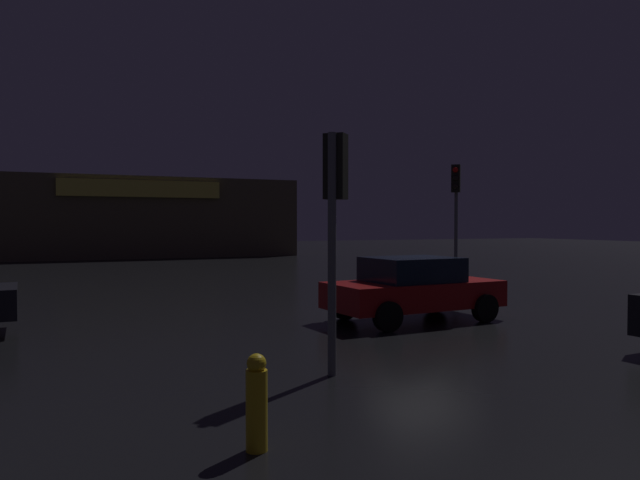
# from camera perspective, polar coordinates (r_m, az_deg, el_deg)

# --- Properties ---
(ground_plane) EXTENTS (120.00, 120.00, 0.00)m
(ground_plane) POSITION_cam_1_polar(r_m,az_deg,el_deg) (15.41, 9.51, -6.97)
(ground_plane) COLOR black
(store_building) EXTENTS (21.42, 9.58, 5.35)m
(store_building) POSITION_cam_1_polar(r_m,az_deg,el_deg) (44.80, -17.30, 2.01)
(store_building) COLOR brown
(store_building) RESTS_ON ground
(traffic_signal_opposite) EXTENTS (0.42, 0.42, 3.64)m
(traffic_signal_opposite) POSITION_cam_1_polar(r_m,az_deg,el_deg) (9.10, 1.42, 4.04)
(traffic_signal_opposite) COLOR #595B60
(traffic_signal_opposite) RESTS_ON ground
(traffic_signal_cross_left) EXTENTS (0.42, 0.42, 4.48)m
(traffic_signal_cross_left) POSITION_cam_1_polar(r_m,az_deg,el_deg) (23.13, 12.76, 4.00)
(traffic_signal_cross_left) COLOR #595B60
(traffic_signal_cross_left) RESTS_ON ground
(car_near) EXTENTS (4.22, 2.28, 1.49)m
(car_near) POSITION_cam_1_polar(r_m,az_deg,el_deg) (14.28, 8.83, -4.52)
(car_near) COLOR #A51414
(car_near) RESTS_ON ground
(fire_hydrant) EXTENTS (0.22, 0.22, 0.98)m
(fire_hydrant) POSITION_cam_1_polar(r_m,az_deg,el_deg) (6.26, -6.03, -15.09)
(fire_hydrant) COLOR gold
(fire_hydrant) RESTS_ON ground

